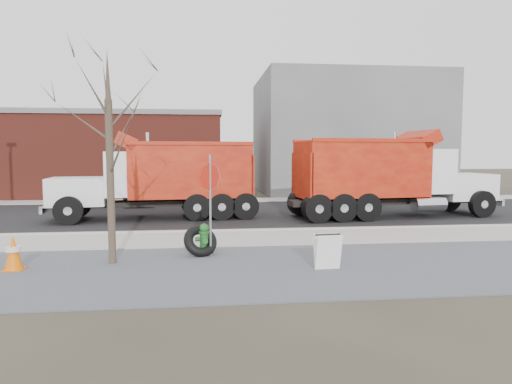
{
  "coord_description": "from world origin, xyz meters",
  "views": [
    {
      "loc": [
        -0.92,
        -13.95,
        2.73
      ],
      "look_at": [
        0.81,
        1.45,
        1.4
      ],
      "focal_mm": 32.0,
      "sensor_mm": 36.0,
      "label": 1
    }
  ],
  "objects": [
    {
      "name": "bare_tree",
      "position": [
        -3.2,
        -2.6,
        3.3
      ],
      "size": [
        3.2,
        3.2,
        5.2
      ],
      "color": "#382D23",
      "rests_on": "ground"
    },
    {
      "name": "ground",
      "position": [
        0.0,
        0.0,
        0.0
      ],
      "size": [
        120.0,
        120.0,
        0.0
      ],
      "primitive_type": "plane",
      "color": "#383328",
      "rests_on": "ground"
    },
    {
      "name": "curb",
      "position": [
        0.0,
        1.55,
        0.06
      ],
      "size": [
        60.0,
        0.15,
        0.11
      ],
      "primitive_type": "cube",
      "color": "#9E9B93",
      "rests_on": "ground"
    },
    {
      "name": "fire_hydrant",
      "position": [
        -0.95,
        -1.85,
        0.39
      ],
      "size": [
        0.49,
        0.47,
        0.86
      ],
      "rotation": [
        0.0,
        0.0,
        0.11
      ],
      "color": "#266125",
      "rests_on": "ground"
    },
    {
      "name": "building_grey",
      "position": [
        9.0,
        18.0,
        4.0
      ],
      "size": [
        12.0,
        10.0,
        8.0
      ],
      "color": "gray",
      "rests_on": "ground"
    },
    {
      "name": "sidewalk",
      "position": [
        0.0,
        0.25,
        0.03
      ],
      "size": [
        60.0,
        2.5,
        0.06
      ],
      "primitive_type": "cube",
      "color": "#9E9B93",
      "rests_on": "ground"
    },
    {
      "name": "dump_truck_red_b",
      "position": [
        -2.6,
        5.19,
        1.78
      ],
      "size": [
        8.37,
        3.17,
        3.5
      ],
      "rotation": [
        0.0,
        0.0,
        3.24
      ],
      "color": "black",
      "rests_on": "ground"
    },
    {
      "name": "sandwich_board",
      "position": [
        1.9,
        -3.76,
        0.45
      ],
      "size": [
        0.63,
        0.42,
        0.83
      ],
      "rotation": [
        0.0,
        0.0,
        0.07
      ],
      "color": "white",
      "rests_on": "ground"
    },
    {
      "name": "gravel_verge",
      "position": [
        0.0,
        -3.5,
        0.01
      ],
      "size": [
        60.0,
        5.0,
        0.03
      ],
      "primitive_type": "cube",
      "color": "slate",
      "rests_on": "ground"
    },
    {
      "name": "dump_truck_red_a",
      "position": [
        6.72,
        4.64,
        1.85
      ],
      "size": [
        9.13,
        3.35,
        3.64
      ],
      "rotation": [
        0.0,
        0.0,
        0.11
      ],
      "color": "black",
      "rests_on": "ground"
    },
    {
      "name": "stop_sign",
      "position": [
        -0.79,
        -2.06,
        1.84
      ],
      "size": [
        0.54,
        0.53,
        2.69
      ],
      "rotation": [
        0.0,
        0.0,
        0.38
      ],
      "color": "gray",
      "rests_on": "ground"
    },
    {
      "name": "traffic_cone_far",
      "position": [
        -5.35,
        -3.01,
        0.42
      ],
      "size": [
        0.43,
        0.43,
        0.83
      ],
      "color": "orange",
      "rests_on": "ground"
    },
    {
      "name": "building_brick",
      "position": [
        -10.0,
        17.0,
        2.65
      ],
      "size": [
        20.2,
        8.2,
        5.3
      ],
      "color": "maroon",
      "rests_on": "ground"
    },
    {
      "name": "road",
      "position": [
        0.0,
        6.3,
        0.01
      ],
      "size": [
        60.0,
        9.4,
        0.02
      ],
      "primitive_type": "cube",
      "color": "black",
      "rests_on": "ground"
    },
    {
      "name": "far_sidewalk",
      "position": [
        0.0,
        12.0,
        0.03
      ],
      "size": [
        60.0,
        2.0,
        0.06
      ],
      "primitive_type": "cube",
      "color": "#9E9B93",
      "rests_on": "ground"
    },
    {
      "name": "truck_tire",
      "position": [
        -1.06,
        -1.95,
        0.4
      ],
      "size": [
        1.12,
        1.03,
        0.89
      ],
      "color": "black",
      "rests_on": "ground"
    }
  ]
}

